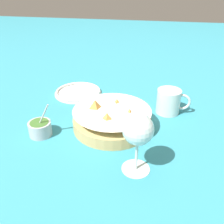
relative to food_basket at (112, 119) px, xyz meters
The scene contains 6 objects.
ground_plane 0.04m from the food_basket, 24.23° to the left, with size 4.00×4.00×0.00m, color teal.
food_basket is the anchor object (origin of this frame).
sauce_cup 0.23m from the food_basket, 158.51° to the right, with size 0.08×0.07×0.11m.
wine_glass 0.23m from the food_basket, 62.34° to the right, with size 0.08×0.08×0.16m.
beer_mug 0.23m from the food_basket, 36.22° to the left, with size 0.12×0.08×0.09m.
side_plate 0.29m from the food_basket, 129.19° to the left, with size 0.19×0.19×0.01m.
Camera 1 is at (0.10, -0.70, 0.46)m, focal length 40.00 mm.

